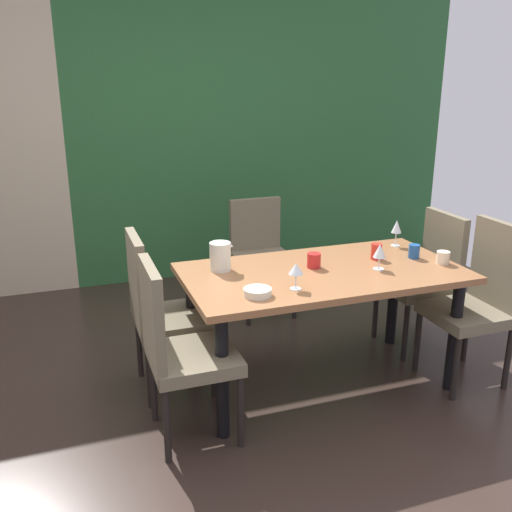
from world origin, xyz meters
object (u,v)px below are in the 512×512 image
(chair_right_far, at_px, (427,273))
(cup_north, at_px, (376,251))
(cup_near_window, at_px, (314,260))
(dining_table, at_px, (322,285))
(wine_glass_center, at_px, (380,251))
(wine_glass_near_shelf, at_px, (296,270))
(wine_glass_left, at_px, (397,227))
(chair_left_near, at_px, (177,345))
(chair_right_near, at_px, (479,297))
(cup_west, at_px, (414,251))
(chair_left_far, at_px, (159,307))
(serving_bowl_rear, at_px, (258,292))
(cup_south, at_px, (443,258))
(pitcher_east, at_px, (220,256))
(chair_head_far, at_px, (260,249))

(chair_right_far, height_order, cup_north, chair_right_far)
(chair_right_far, distance_m, cup_near_window, 1.02)
(dining_table, relative_size, wine_glass_center, 10.57)
(wine_glass_near_shelf, relative_size, wine_glass_left, 0.83)
(chair_left_near, height_order, wine_glass_near_shelf, chair_left_near)
(chair_right_far, bearing_deg, chair_right_near, -179.37)
(dining_table, height_order, cup_west, cup_west)
(chair_left_far, xyz_separation_m, wine_glass_center, (1.25, -0.35, 0.32))
(dining_table, distance_m, wine_glass_left, 0.76)
(serving_bowl_rear, height_order, cup_west, cup_west)
(cup_south, distance_m, pitcher_east, 1.35)
(wine_glass_near_shelf, distance_m, cup_near_window, 0.39)
(chair_head_far, height_order, cup_near_window, chair_head_far)
(chair_right_far, distance_m, serving_bowl_rear, 1.54)
(wine_glass_center, bearing_deg, chair_left_far, 164.18)
(cup_west, height_order, cup_north, cup_north)
(chair_left_far, bearing_deg, wine_glass_near_shelf, 53.45)
(chair_left_near, bearing_deg, dining_table, 105.50)
(dining_table, bearing_deg, chair_left_far, 164.51)
(chair_head_far, relative_size, chair_left_near, 0.92)
(chair_head_far, relative_size, chair_right_near, 0.89)
(pitcher_east, bearing_deg, cup_north, -7.30)
(chair_left_near, relative_size, cup_north, 9.91)
(dining_table, height_order, chair_left_far, chair_left_far)
(chair_left_far, bearing_deg, cup_near_window, 77.73)
(wine_glass_left, relative_size, wine_glass_center, 1.14)
(wine_glass_left, distance_m, wine_glass_center, 0.52)
(chair_left_near, distance_m, chair_right_near, 1.87)
(cup_west, bearing_deg, dining_table, -178.12)
(cup_west, bearing_deg, serving_bowl_rear, -166.52)
(chair_right_near, distance_m, wine_glass_center, 0.71)
(chair_left_near, height_order, pitcher_east, chair_left_near)
(chair_left_far, xyz_separation_m, chair_head_far, (0.98, 0.96, -0.03))
(chair_left_far, xyz_separation_m, wine_glass_near_shelf, (0.66, -0.49, 0.32))
(cup_north, relative_size, cup_south, 1.24)
(dining_table, relative_size, chair_right_far, 1.74)
(cup_west, xyz_separation_m, pitcher_east, (-1.21, 0.18, 0.04))
(cup_near_window, distance_m, cup_south, 0.80)
(wine_glass_left, relative_size, pitcher_east, 1.05)
(serving_bowl_rear, relative_size, pitcher_east, 0.88)
(chair_right_near, bearing_deg, serving_bowl_rear, 89.72)
(cup_west, relative_size, cup_south, 1.09)
(chair_right_far, xyz_separation_m, cup_near_window, (-0.96, -0.20, 0.26))
(wine_glass_near_shelf, xyz_separation_m, wine_glass_center, (0.59, 0.13, -0.00))
(serving_bowl_rear, relative_size, cup_west, 1.73)
(chair_head_far, xyz_separation_m, cup_west, (0.59, -1.20, 0.28))
(dining_table, height_order, cup_near_window, cup_near_window)
(cup_north, bearing_deg, serving_bowl_rear, -159.83)
(chair_right_far, relative_size, cup_south, 11.90)
(chair_right_near, bearing_deg, cup_near_window, 71.63)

